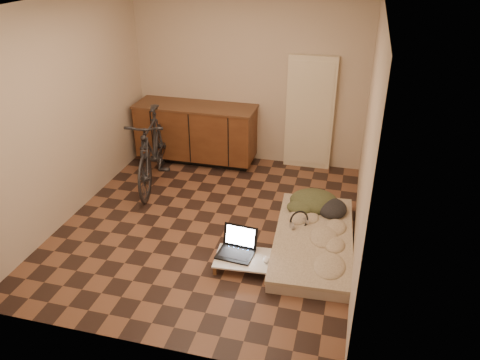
% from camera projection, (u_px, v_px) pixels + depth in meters
% --- Properties ---
extents(room_shell, '(3.50, 4.00, 2.60)m').
position_uv_depth(room_shell, '(206.00, 125.00, 5.21)').
color(room_shell, brown).
rests_on(room_shell, ground).
extents(cabinets, '(1.84, 0.62, 0.91)m').
position_uv_depth(cabinets, '(196.00, 133.00, 7.22)').
color(cabinets, black).
rests_on(cabinets, ground).
extents(appliance_panel, '(0.70, 0.10, 1.70)m').
position_uv_depth(appliance_panel, '(310.00, 113.00, 6.87)').
color(appliance_panel, '#F3E4C0').
rests_on(appliance_panel, ground).
extents(bicycle, '(0.90, 1.88, 1.17)m').
position_uv_depth(bicycle, '(152.00, 145.00, 6.49)').
color(bicycle, black).
rests_on(bicycle, ground).
extents(futon, '(0.97, 1.86, 0.16)m').
position_uv_depth(futon, '(313.00, 240.00, 5.35)').
color(futon, '#B8A593').
rests_on(futon, ground).
extents(clothing_pile, '(0.68, 0.58, 0.26)m').
position_uv_depth(clothing_pile, '(319.00, 198.00, 5.80)').
color(clothing_pile, '#3D4327').
rests_on(clothing_pile, futon).
extents(headphones, '(0.35, 0.34, 0.17)m').
position_uv_depth(headphones, '(299.00, 220.00, 5.44)').
color(headphones, black).
rests_on(headphones, futon).
extents(lap_desk, '(0.70, 0.48, 0.11)m').
position_uv_depth(lap_desk, '(247.00, 259.00, 5.01)').
color(lap_desk, brown).
rests_on(lap_desk, ground).
extents(laptop, '(0.41, 0.38, 0.26)m').
position_uv_depth(laptop, '(237.00, 248.00, 5.07)').
color(laptop, black).
rests_on(laptop, lap_desk).
extents(mouse, '(0.09, 0.12, 0.04)m').
position_uv_depth(mouse, '(266.00, 259.00, 4.95)').
color(mouse, white).
rests_on(mouse, lap_desk).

